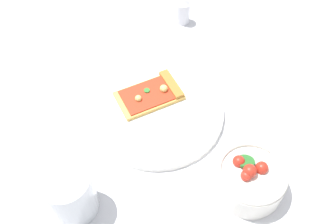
{
  "coord_description": "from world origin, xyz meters",
  "views": [
    {
      "loc": [
        -0.28,
        0.37,
        0.62
      ],
      "look_at": [
        -0.04,
        -0.02,
        0.03
      ],
      "focal_mm": 39.7,
      "sensor_mm": 36.0,
      "label": 1
    }
  ],
  "objects": [
    {
      "name": "ground_plane",
      "position": [
        0.0,
        0.0,
        0.0
      ],
      "size": [
        2.4,
        2.4,
        0.0
      ],
      "primitive_type": "plane",
      "color": "silver",
      "rests_on": "ground"
    },
    {
      "name": "plate",
      "position": [
        -0.01,
        -0.02,
        0.01
      ],
      "size": [
        0.28,
        0.28,
        0.01
      ],
      "primitive_type": "cylinder",
      "color": "white",
      "rests_on": "ground_plane"
    },
    {
      "name": "salad_bowl",
      "position": [
        -0.24,
        0.03,
        0.03
      ],
      "size": [
        0.12,
        0.12,
        0.08
      ],
      "color": "white",
      "rests_on": "ground_plane"
    },
    {
      "name": "soda_glass",
      "position": [
        -0.0,
        0.22,
        0.05
      ],
      "size": [
        0.08,
        0.08,
        0.1
      ],
      "color": "silver",
      "rests_on": "ground_plane"
    },
    {
      "name": "pizza_slice_main",
      "position": [
        0.02,
        -0.05,
        0.02
      ],
      "size": [
        0.14,
        0.16,
        0.02
      ],
      "color": "#E5B256",
      "rests_on": "plate"
    },
    {
      "name": "pepper_shaker",
      "position": [
        0.1,
        -0.31,
        0.03
      ],
      "size": [
        0.04,
        0.04,
        0.07
      ],
      "color": "silver",
      "rests_on": "ground_plane"
    }
  ]
}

